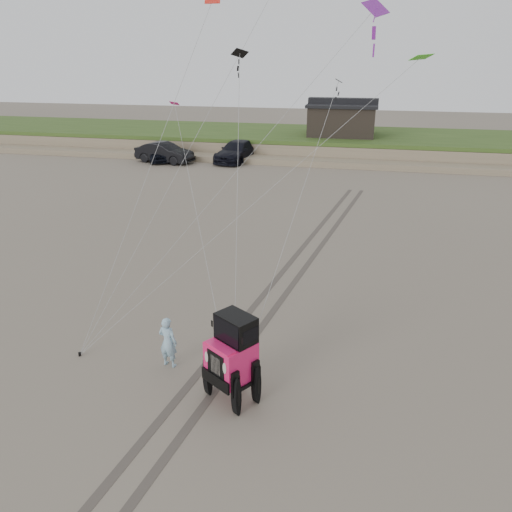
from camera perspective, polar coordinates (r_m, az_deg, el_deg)
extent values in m
plane|color=#6B6054|center=(15.32, -8.15, -12.74)|extent=(160.00, 160.00, 0.00)
cube|color=#7A6B54|center=(50.55, 7.40, 12.65)|extent=(160.00, 12.00, 1.40)
cube|color=#2D4719|center=(50.42, 7.44, 13.60)|extent=(160.00, 12.00, 0.35)
cube|color=#7A6B54|center=(44.26, 6.47, 10.79)|extent=(160.00, 3.50, 0.50)
cube|color=black|center=(49.09, 9.81, 14.99)|extent=(6.00, 5.00, 2.60)
cube|color=black|center=(48.95, 9.92, 16.64)|extent=(6.40, 5.40, 0.25)
cube|color=black|center=(48.92, 9.95, 17.08)|extent=(6.40, 1.20, 0.50)
imported|color=black|center=(45.72, -11.09, 11.48)|extent=(3.38, 4.50, 1.43)
imported|color=black|center=(44.99, -10.42, 11.55)|extent=(5.49, 2.91, 1.72)
imported|color=black|center=(44.91, -2.18, 11.88)|extent=(3.36, 6.31, 1.74)
imported|color=#81B9C7|center=(15.16, -10.03, -9.65)|extent=(0.65, 0.49, 1.61)
cube|color=#B81762|center=(24.13, -9.31, 16.84)|extent=(0.43, 0.29, 0.20)
cube|color=black|center=(16.95, -1.86, 22.16)|extent=(0.54, 0.52, 0.31)
cube|color=#801B98|center=(20.90, 13.53, 25.87)|extent=(1.08, 1.23, 0.74)
cube|color=#4DE929|center=(17.14, 18.39, 20.77)|extent=(0.77, 0.74, 0.21)
cube|color=black|center=(17.80, 9.45, 19.15)|extent=(0.27, 0.41, 0.16)
cube|color=red|center=(19.36, -5.01, 27.08)|extent=(0.59, 0.40, 0.23)
cylinder|color=black|center=(16.68, -19.51, -10.53)|extent=(0.08, 0.08, 0.12)
cylinder|color=black|center=(14.05, -2.58, -15.81)|extent=(0.08, 0.08, 0.12)
cube|color=#4C443D|center=(21.74, 3.23, -1.59)|extent=(4.42, 29.74, 0.01)
cube|color=#4C443D|center=(21.64, 5.32, -1.77)|extent=(4.42, 29.74, 0.01)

